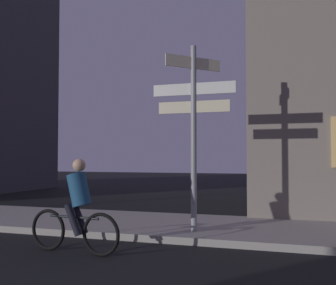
% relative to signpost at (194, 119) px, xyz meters
% --- Properties ---
extents(sidewalk_kerb, '(40.00, 3.09, 0.14)m').
position_rel_signpost_xyz_m(sidewalk_kerb, '(-1.13, 0.88, -2.35)').
color(sidewalk_kerb, '#9E9991').
rests_on(sidewalk_kerb, ground_plane).
extents(signpost, '(1.73, 0.93, 3.79)m').
position_rel_signpost_xyz_m(signpost, '(0.00, 0.00, 0.00)').
color(signpost, gray).
rests_on(signpost, sidewalk_kerb).
extents(cyclist, '(1.82, 0.37, 1.61)m').
position_rel_signpost_xyz_m(cyclist, '(-1.61, -1.84, -1.67)').
color(cyclist, black).
rests_on(cyclist, ground_plane).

